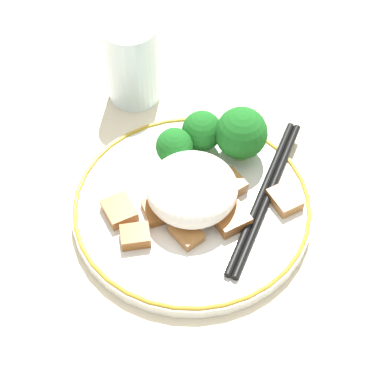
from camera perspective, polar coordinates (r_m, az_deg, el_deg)
ground_plane at (r=0.68m, az=0.00°, el=-1.73°), size 3.00×3.00×0.00m
plate at (r=0.67m, az=0.00°, el=-1.30°), size 0.25×0.25×0.02m
rice_mound at (r=0.65m, az=-0.06°, el=0.19°), size 0.09×0.09×0.05m
broccoli_back_left at (r=0.69m, az=4.40°, el=5.20°), size 0.06×0.06×0.06m
broccoli_back_center at (r=0.70m, az=1.20°, el=5.40°), size 0.04×0.04×0.05m
broccoli_back_right at (r=0.69m, az=-1.56°, el=4.02°), size 0.04×0.04×0.05m
meat_near_front at (r=0.64m, az=-0.24°, el=-3.71°), size 0.04×0.04×0.01m
meat_near_left at (r=0.67m, az=8.24°, el=-0.66°), size 0.04×0.04×0.01m
meat_near_right at (r=0.66m, az=-2.99°, el=-1.66°), size 0.04×0.04×0.01m
meat_near_back at (r=0.68m, az=3.34°, el=0.65°), size 0.04×0.04×0.01m
meat_on_rice_edge at (r=0.66m, az=-6.49°, el=-1.64°), size 0.04×0.04×0.01m
meat_mid_left at (r=0.65m, az=3.52°, el=-2.44°), size 0.04×0.04×0.01m
meat_mid_right at (r=0.64m, az=-5.06°, el=-3.93°), size 0.03×0.03×0.01m
chopsticks at (r=0.68m, az=6.53°, el=-0.25°), size 0.21×0.07×0.01m
drinking_glass at (r=0.77m, az=-5.33°, el=11.40°), size 0.06×0.06×0.10m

